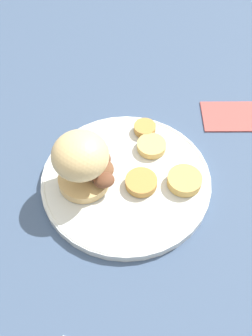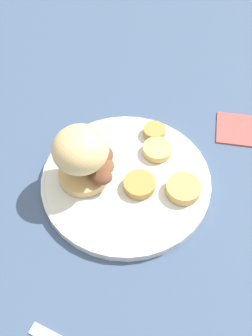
{
  "view_description": "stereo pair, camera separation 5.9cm",
  "coord_description": "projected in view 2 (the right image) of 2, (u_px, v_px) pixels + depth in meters",
  "views": [
    {
      "loc": [
        -0.29,
        0.19,
        0.52
      ],
      "look_at": [
        0.0,
        0.0,
        0.04
      ],
      "focal_mm": 42.0,
      "sensor_mm": 36.0,
      "label": 1
    },
    {
      "loc": [
        -0.32,
        0.14,
        0.52
      ],
      "look_at": [
        0.0,
        0.0,
        0.04
      ],
      "focal_mm": 42.0,
      "sensor_mm": 36.0,
      "label": 2
    }
  ],
  "objects": [
    {
      "name": "potato_round_0",
      "position": [
        139.0,
        184.0,
        0.6
      ],
      "size": [
        0.05,
        0.05,
        0.01
      ],
      "primitive_type": "cylinder",
      "color": "#BC8942",
      "rests_on": "dinner_plate"
    },
    {
      "name": "ground_plane",
      "position": [
        126.0,
        183.0,
        0.63
      ],
      "size": [
        4.0,
        4.0,
        0.0
      ],
      "primitive_type": "plane",
      "color": "#3D5170"
    },
    {
      "name": "sandwich",
      "position": [
        84.0,
        156.0,
        0.57
      ],
      "size": [
        0.09,
        0.1,
        0.1
      ],
      "color": "tan",
      "rests_on": "dinner_plate"
    },
    {
      "name": "potato_round_2",
      "position": [
        154.0,
        131.0,
        0.66
      ],
      "size": [
        0.04,
        0.04,
        0.01
      ],
      "primitive_type": "cylinder",
      "color": "#BC8942",
      "rests_on": "dinner_plate"
    },
    {
      "name": "napkin",
      "position": [
        249.0,
        130.0,
        0.69
      ],
      "size": [
        0.12,
        0.13,
        0.01
      ],
      "primitive_type": "cube",
      "rotation": [
        0.0,
        0.0,
        4.13
      ],
      "color": "#B24C47",
      "rests_on": "ground_plane"
    },
    {
      "name": "dinner_plate",
      "position": [
        126.0,
        180.0,
        0.62
      ],
      "size": [
        0.27,
        0.27,
        0.02
      ],
      "color": "silver",
      "rests_on": "ground_plane"
    },
    {
      "name": "potato_round_1",
      "position": [
        157.0,
        150.0,
        0.64
      ],
      "size": [
        0.05,
        0.05,
        0.01
      ],
      "primitive_type": "cylinder",
      "color": "#DBB766",
      "rests_on": "dinner_plate"
    },
    {
      "name": "potato_round_3",
      "position": [
        183.0,
        189.0,
        0.59
      ],
      "size": [
        0.05,
        0.05,
        0.02
      ],
      "primitive_type": "cylinder",
      "color": "tan",
      "rests_on": "dinner_plate"
    }
  ]
}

